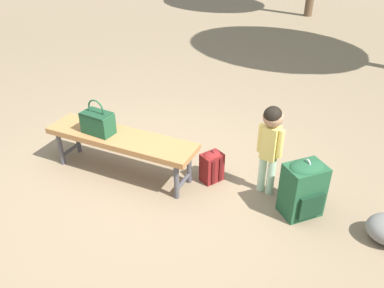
{
  "coord_description": "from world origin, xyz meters",
  "views": [
    {
      "loc": [
        0.93,
        -3.14,
        2.44
      ],
      "look_at": [
        0.36,
        0.1,
        0.45
      ],
      "focal_mm": 37.04,
      "sensor_mm": 36.0,
      "label": 1
    }
  ],
  "objects": [
    {
      "name": "backpack_large",
      "position": [
        1.42,
        -0.2,
        0.29
      ],
      "size": [
        0.43,
        0.4,
        0.58
      ],
      "color": "#1E4C2D",
      "rests_on": "ground"
    },
    {
      "name": "backpack_small",
      "position": [
        0.55,
        0.17,
        0.18
      ],
      "size": [
        0.26,
        0.26,
        0.36
      ],
      "color": "maroon",
      "rests_on": "ground"
    },
    {
      "name": "child_standing",
      "position": [
        1.1,
        0.07,
        0.62
      ],
      "size": [
        0.23,
        0.19,
        0.93
      ],
      "color": "#B2D8B2",
      "rests_on": "ground"
    },
    {
      "name": "park_bench",
      "position": [
        -0.38,
        0.13,
        0.39
      ],
      "size": [
        1.65,
        0.8,
        0.45
      ],
      "color": "#9E6B3D",
      "rests_on": "ground"
    },
    {
      "name": "ground_plane",
      "position": [
        0.0,
        0.0,
        0.0
      ],
      "size": [
        40.0,
        40.0,
        0.0
      ],
      "primitive_type": "plane",
      "color": "#7F6B51",
      "rests_on": "ground"
    },
    {
      "name": "handbag",
      "position": [
        -0.61,
        0.16,
        0.58
      ],
      "size": [
        0.36,
        0.28,
        0.37
      ],
      "color": "#1E4C2D",
      "rests_on": "park_bench"
    }
  ]
}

